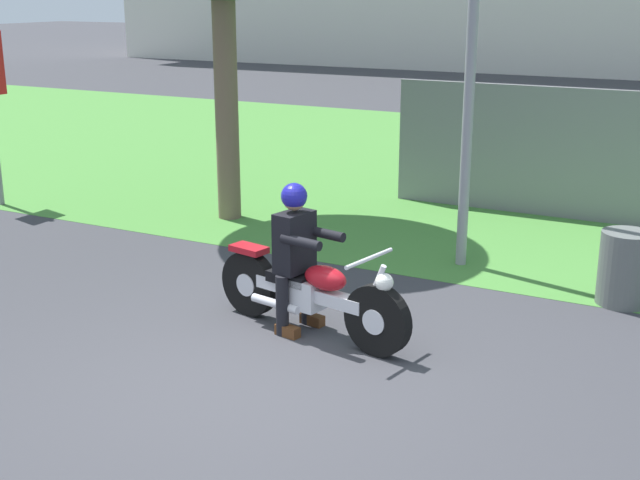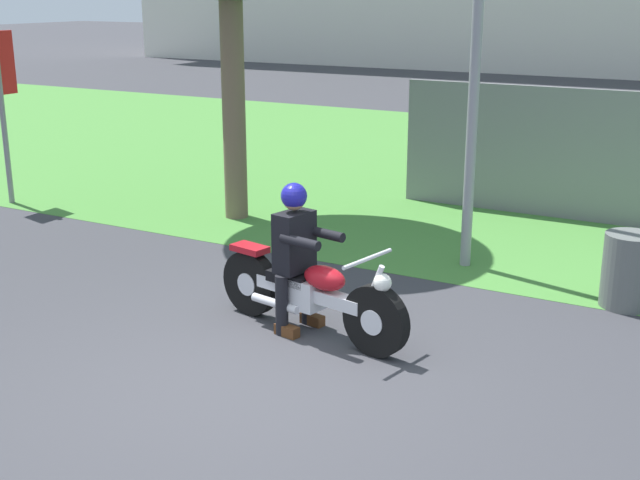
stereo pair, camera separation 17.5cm
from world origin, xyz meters
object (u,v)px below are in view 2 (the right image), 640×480
motorcycle_lead (310,294)px  sign_banner (0,86)px  rider_lead (296,246)px  trash_can (629,271)px

motorcycle_lead → sign_banner: sign_banner is taller
rider_lead → sign_banner: sign_banner is taller
motorcycle_lead → trash_can: 3.25m
rider_lead → sign_banner: 6.62m
trash_can → motorcycle_lead: bearing=-138.6°
trash_can → sign_banner: (-8.80, 0.03, 1.35)m
motorcycle_lead → sign_banner: 6.86m
rider_lead → sign_banner: (-6.20, 2.14, 0.91)m
trash_can → sign_banner: bearing=179.8°
motorcycle_lead → trash_can: (2.43, 2.15, -0.02)m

